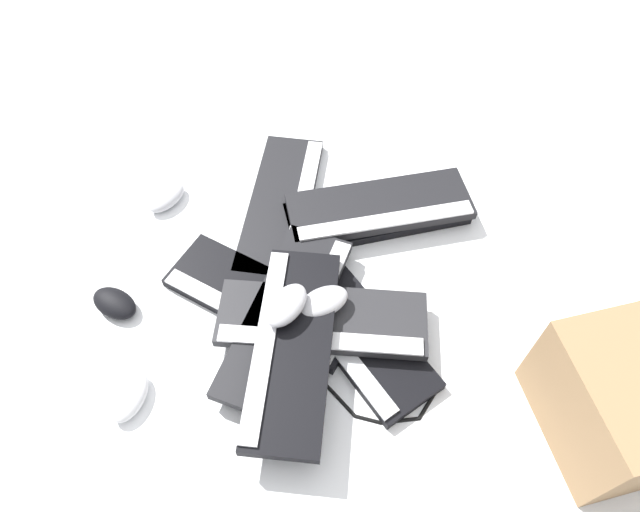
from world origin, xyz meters
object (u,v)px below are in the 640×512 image
Objects in this scene: keyboard_1 at (376,213)px; keyboard_4 at (380,207)px; keyboard_0 at (350,326)px; keyboard_3 at (261,300)px; keyboard_6 at (287,315)px; mouse_4 at (166,197)px; mouse_0 at (129,396)px; mouse_2 at (286,305)px; keyboard_5 at (322,320)px; keyboard_7 at (292,345)px; mouse_1 at (115,303)px; cardboard_box at (629,400)px; mouse_3 at (323,302)px; keyboard_2 at (282,204)px.

keyboard_4 reaches higher than keyboard_1.
keyboard_0 is 0.20m from keyboard_3.
mouse_4 is (-0.46, -0.08, -0.02)m from keyboard_6.
mouse_0 is 0.36m from mouse_2.
keyboard_5 is 1.01× the size of keyboard_7.
cardboard_box is at bearing -162.82° from mouse_1.
cardboard_box reaches higher than mouse_3.
mouse_2 is at bearing -139.71° from cardboard_box.
keyboard_7 is at bearing -59.97° from mouse_0.
mouse_4 is at bearing -152.84° from cardboard_box.
keyboard_0 is 0.97× the size of keyboard_3.
keyboard_4 reaches higher than mouse_1.
keyboard_6 is at bearing -155.13° from mouse_1.
mouse_2 is (0.01, -0.01, 0.07)m from keyboard_6.
keyboard_3 is 4.17× the size of mouse_4.
keyboard_5 is (0.13, 0.08, 0.03)m from keyboard_3.
keyboard_1 is 1.06× the size of keyboard_7.
keyboard_7 reaches higher than keyboard_5.
keyboard_7 is 0.63m from cardboard_box.
keyboard_3 is (-0.16, -0.13, 0.00)m from keyboard_0.
keyboard_7 is at bearing -107.87° from mouse_4.
keyboard_6 reaches higher than mouse_4.
cardboard_box is (0.43, 0.31, 0.10)m from keyboard_0.
mouse_3 reaches higher than keyboard_7.
keyboard_5 is 4.02× the size of mouse_2.
mouse_0 is at bearing -144.50° from mouse_4.
keyboard_5 reaches higher than mouse_4.
mouse_3 is at bearing -58.01° from keyboard_4.
cardboard_box is (0.59, 0.44, 0.10)m from keyboard_3.
mouse_1 is (-0.16, -0.28, 0.01)m from keyboard_3.
keyboard_2 is 3.93× the size of mouse_1.
keyboard_4 reaches higher than mouse_4.
keyboard_6 reaches higher than keyboard_1.
mouse_0 reaches higher than keyboard_3.
mouse_2 reaches higher than mouse_0.
cardboard_box is (0.81, 0.26, 0.10)m from keyboard_2.
keyboard_6 is (0.14, -0.34, 0.00)m from keyboard_4.
keyboard_7 is (0.22, -0.37, 0.06)m from keyboard_1.
keyboard_0 is at bearing -54.77° from mouse_0.
keyboard_0 is 0.57m from mouse_4.
mouse_1 is 0.46m from mouse_3.
keyboard_7 is at bearing -22.90° from keyboard_6.
keyboard_6 is 0.09m from mouse_3.
mouse_4 is (-0.54, -0.19, 0.01)m from keyboard_0.
keyboard_0 is at bearing -7.17° from keyboard_2.
keyboard_1 is at bearing 50.77° from keyboard_2.
keyboard_0 is 1.66× the size of cardboard_box.
keyboard_4 is at bearing -33.00° from mouse_0.
mouse_3 is (0.03, 0.07, 0.04)m from keyboard_6.
cardboard_box is (0.66, 0.08, 0.10)m from keyboard_1.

